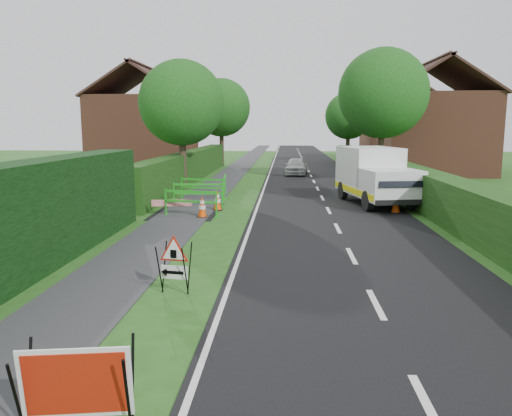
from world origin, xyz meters
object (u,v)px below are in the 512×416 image
object	(u,v)px
works_van	(375,174)
red_rect_sign	(76,385)
hatchback_car	(296,166)
triangle_sign	(172,260)

from	to	relation	value
works_van	red_rect_sign	bearing A→B (deg)	-120.39
hatchback_car	triangle_sign	bearing A→B (deg)	-91.67
red_rect_sign	works_van	bearing A→B (deg)	61.59
works_van	hatchback_car	world-z (taller)	works_van
red_rect_sign	works_van	world-z (taller)	works_van
triangle_sign	hatchback_car	world-z (taller)	hatchback_car
red_rect_sign	hatchback_car	distance (m)	29.63
red_rect_sign	triangle_sign	world-z (taller)	triangle_sign
red_rect_sign	works_van	size ratio (longest dim) A/B	0.22
triangle_sign	works_van	bearing A→B (deg)	73.40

